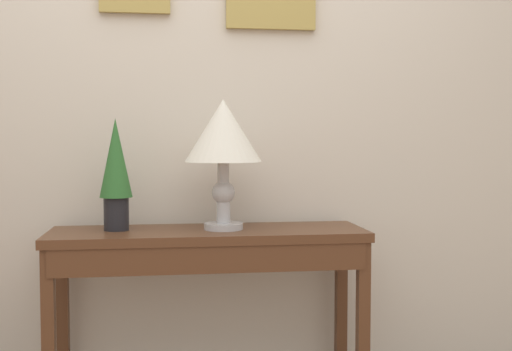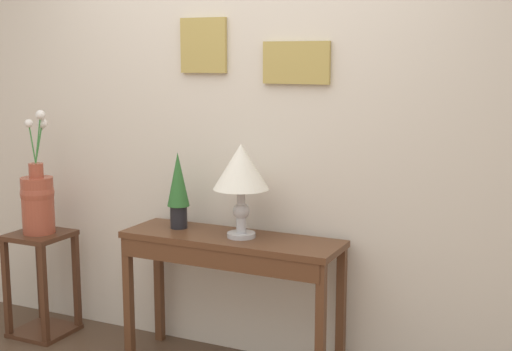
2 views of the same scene
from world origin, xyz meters
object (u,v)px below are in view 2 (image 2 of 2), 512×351
at_px(console_table, 230,257).
at_px(potted_plant_on_console, 178,187).
at_px(pedestal_stand_left, 42,284).
at_px(flower_vase_tall, 38,197).
at_px(table_lamp, 241,171).

height_order(console_table, potted_plant_on_console, potted_plant_on_console).
relative_size(pedestal_stand_left, flower_vase_tall, 0.87).
xyz_separation_m(table_lamp, pedestal_stand_left, (-1.34, -0.07, -0.79)).
xyz_separation_m(pedestal_stand_left, flower_vase_tall, (-0.00, 0.00, 0.54)).
distance_m(table_lamp, flower_vase_tall, 1.37).
distance_m(console_table, potted_plant_on_console, 0.50).
relative_size(console_table, pedestal_stand_left, 1.88).
distance_m(console_table, pedestal_stand_left, 1.32).
bearing_deg(pedestal_stand_left, flower_vase_tall, 99.20).
bearing_deg(flower_vase_tall, potted_plant_on_console, 6.19).
xyz_separation_m(table_lamp, potted_plant_on_console, (-0.41, 0.03, -0.12)).
distance_m(pedestal_stand_left, flower_vase_tall, 0.54).
bearing_deg(console_table, potted_plant_on_console, 171.18).
relative_size(table_lamp, pedestal_stand_left, 0.78).
bearing_deg(pedestal_stand_left, table_lamp, 3.04).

